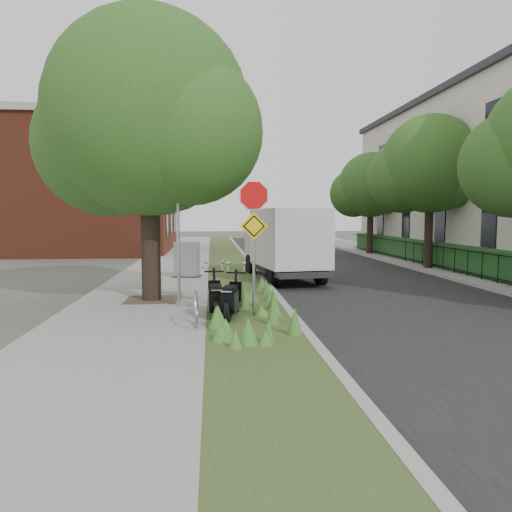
% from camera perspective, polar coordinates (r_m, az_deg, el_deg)
% --- Properties ---
extents(ground, '(120.00, 120.00, 0.00)m').
position_cam_1_polar(ground, '(11.33, 7.15, -7.68)').
color(ground, '#4C5147').
rests_on(ground, ground).
extents(sidewalk_near, '(3.50, 60.00, 0.12)m').
position_cam_1_polar(sidewalk_near, '(21.03, -10.23, -1.76)').
color(sidewalk_near, gray).
rests_on(sidewalk_near, ground).
extents(verge, '(2.00, 60.00, 0.12)m').
position_cam_1_polar(verge, '(20.96, -2.72, -1.71)').
color(verge, '#35481F').
rests_on(verge, ground).
extents(kerb_near, '(0.20, 60.00, 0.13)m').
position_cam_1_polar(kerb_near, '(21.03, 0.01, -1.67)').
color(kerb_near, '#9E9991').
rests_on(kerb_near, ground).
extents(road, '(7.00, 60.00, 0.01)m').
position_cam_1_polar(road, '(21.63, 9.29, -1.72)').
color(road, black).
rests_on(road, ground).
extents(kerb_far, '(0.20, 60.00, 0.13)m').
position_cam_1_polar(kerb_far, '(22.74, 17.86, -1.41)').
color(kerb_far, '#9E9991').
rests_on(kerb_far, ground).
extents(footpath_far, '(3.20, 60.00, 0.12)m').
position_cam_1_polar(footpath_far, '(23.46, 21.69, -1.35)').
color(footpath_far, gray).
rests_on(footpath_far, ground).
extents(street_tree_main, '(6.21, 5.54, 7.66)m').
position_cam_1_polar(street_tree_main, '(13.97, -12.47, 14.42)').
color(street_tree_main, black).
rests_on(street_tree_main, ground).
extents(bare_post, '(0.08, 0.08, 4.00)m').
position_cam_1_polar(bare_post, '(12.64, -8.89, 3.29)').
color(bare_post, '#A5A8AD').
rests_on(bare_post, ground).
extents(bike_hoop, '(0.06, 0.78, 0.77)m').
position_cam_1_polar(bike_hoop, '(10.40, -6.87, -6.02)').
color(bike_hoop, '#A5A8AD').
rests_on(bike_hoop, ground).
extents(sign_assembly, '(0.94, 0.08, 3.22)m').
position_cam_1_polar(sign_assembly, '(11.43, -0.24, 4.22)').
color(sign_assembly, '#A5A8AD').
rests_on(sign_assembly, ground).
extents(fence_far, '(0.04, 24.00, 1.00)m').
position_cam_1_polar(fence_far, '(22.97, 19.51, 0.12)').
color(fence_far, black).
rests_on(fence_far, ground).
extents(hedge_far, '(1.00, 24.00, 1.10)m').
position_cam_1_polar(hedge_far, '(23.27, 21.08, 0.13)').
color(hedge_far, '#1B4D20').
rests_on(hedge_far, footpath_far).
extents(brick_building, '(9.40, 10.40, 8.30)m').
position_cam_1_polar(brick_building, '(33.62, -17.53, 7.62)').
color(brick_building, maroon).
rests_on(brick_building, ground).
extents(far_tree_b, '(4.83, 4.31, 6.56)m').
position_cam_1_polar(far_tree_b, '(22.92, 19.12, 9.38)').
color(far_tree_b, black).
rests_on(far_tree_b, ground).
extents(far_tree_c, '(4.37, 3.89, 5.93)m').
position_cam_1_polar(far_tree_c, '(30.35, 12.86, 7.56)').
color(far_tree_c, black).
rests_on(far_tree_c, ground).
extents(scooter_near, '(0.35, 1.56, 0.74)m').
position_cam_1_polar(scooter_near, '(11.37, -4.67, -5.15)').
color(scooter_near, black).
rests_on(scooter_near, ground).
extents(scooter_far, '(0.54, 1.53, 0.74)m').
position_cam_1_polar(scooter_far, '(11.20, -2.88, -5.31)').
color(scooter_far, black).
rests_on(scooter_far, ground).
extents(box_truck, '(2.65, 5.20, 2.25)m').
position_cam_1_polar(box_truck, '(18.19, 3.34, 1.73)').
color(box_truck, '#262628').
rests_on(box_truck, ground).
extents(utility_cabinet, '(1.08, 0.82, 1.29)m').
position_cam_1_polar(utility_cabinet, '(18.63, -7.91, -0.47)').
color(utility_cabinet, '#262628').
rests_on(utility_cabinet, ground).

